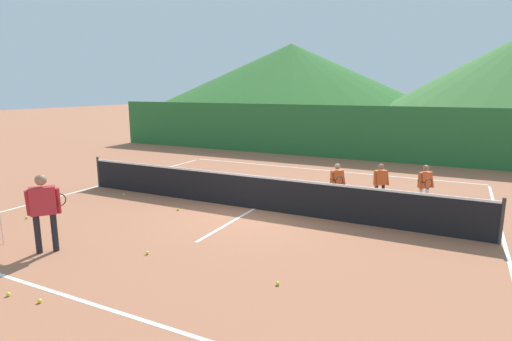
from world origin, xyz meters
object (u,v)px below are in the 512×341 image
student_1 (380,180)px  tennis_ball_3 (8,294)px  tennis_ball_7 (178,209)px  instructor (44,206)px  student_0 (337,181)px  tennis_ball_2 (40,301)px  tennis_ball_1 (27,217)px  tennis_ball_6 (124,195)px  tennis_ball_0 (278,283)px  student_2 (425,183)px  tennis_net (254,192)px  tennis_ball_4 (147,253)px

student_1 → tennis_ball_3: student_1 is taller
tennis_ball_7 → instructor: bearing=-99.7°
student_0 → tennis_ball_2: (-2.73, -7.49, -0.72)m
tennis_ball_1 → tennis_ball_3: size_ratio=1.00×
tennis_ball_3 → tennis_ball_6: bearing=117.8°
tennis_ball_0 → tennis_ball_7: size_ratio=1.00×
student_0 → tennis_ball_6: student_0 is taller
student_2 → tennis_ball_7: student_2 is taller
tennis_net → student_1: (3.10, 2.01, 0.24)m
tennis_ball_6 → tennis_ball_3: bearing=-62.2°
tennis_net → instructor: 5.32m
tennis_net → tennis_ball_4: bearing=-97.4°
tennis_net → tennis_ball_1: 6.05m
student_2 → instructor: bearing=-134.8°
instructor → student_2: bearing=45.2°
student_2 → tennis_ball_2: 9.72m
tennis_ball_1 → tennis_ball_6: same height
student_0 → tennis_ball_7: size_ratio=18.43×
student_1 → tennis_ball_2: bearing=-115.0°
student_2 → tennis_ball_7: size_ratio=18.68×
tennis_ball_1 → student_2: bearing=31.1°
instructor → student_1: (5.57, 6.71, -0.26)m
student_0 → tennis_ball_4: size_ratio=18.43×
tennis_ball_0 → tennis_ball_6: size_ratio=1.00×
student_0 → tennis_ball_7: student_0 is taller
student_0 → tennis_ball_1: bearing=-145.5°
instructor → student_1: 8.72m
instructor → tennis_ball_6: 4.68m
tennis_net → tennis_ball_7: size_ratio=178.45×
student_2 → tennis_ball_7: 6.97m
tennis_ball_0 → tennis_ball_6: same height
tennis_ball_0 → tennis_ball_1: same height
student_1 → tennis_ball_4: student_1 is taller
tennis_net → tennis_ball_2: (-0.72, -6.16, -0.47)m
tennis_net → tennis_ball_7: bearing=-149.8°
student_0 → tennis_ball_6: (-6.40, -1.86, -0.72)m
tennis_net → tennis_ball_7: 2.19m
tennis_net → tennis_ball_1: tennis_net is taller
student_1 → tennis_ball_1: 9.76m
tennis_ball_2 → tennis_ball_6: same height
instructor → tennis_ball_4: bearing=22.4°
tennis_net → student_0: (2.00, 1.32, 0.25)m
tennis_ball_0 → student_1: bearing=83.6°
student_0 → tennis_ball_2: bearing=-110.0°
student_2 → tennis_ball_4: student_2 is taller
instructor → tennis_ball_4: 2.33m
tennis_ball_7 → student_1: bearing=32.0°
instructor → tennis_ball_0: instructor is taller
tennis_ball_3 → tennis_ball_7: 5.20m
tennis_ball_2 → tennis_ball_4: (0.22, 2.28, 0.00)m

